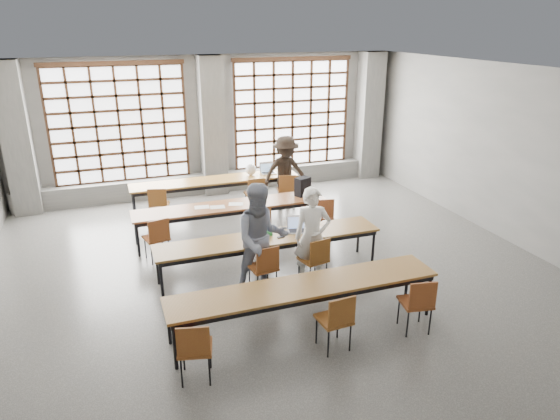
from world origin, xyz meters
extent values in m
plane|color=#4B4B49|center=(0.00, 0.00, 0.00)|extent=(11.00, 11.00, 0.00)
plane|color=silver|center=(0.00, 0.00, 3.50)|extent=(11.00, 11.00, 0.00)
plane|color=#626260|center=(0.00, 5.50, 1.75)|extent=(10.00, 0.00, 10.00)
plane|color=#626260|center=(5.00, 0.00, 1.75)|extent=(0.00, 11.00, 11.00)
cube|color=#595956|center=(-4.50, 5.22, 1.75)|extent=(0.60, 0.55, 3.50)
cube|color=#595956|center=(0.00, 5.22, 1.75)|extent=(0.60, 0.55, 3.50)
cube|color=#595956|center=(4.50, 5.22, 1.75)|extent=(0.60, 0.55, 3.50)
cube|color=white|center=(-2.25, 5.48, 1.90)|extent=(3.20, 0.02, 2.80)
cube|color=black|center=(-2.25, 5.40, 1.90)|extent=(3.20, 0.05, 2.80)
cube|color=black|center=(-2.25, 5.40, 0.45)|extent=(3.32, 0.07, 0.10)
cube|color=black|center=(-2.25, 5.40, 3.35)|extent=(3.32, 0.07, 0.10)
cube|color=white|center=(2.25, 5.48, 1.90)|extent=(3.20, 0.02, 2.80)
cube|color=black|center=(2.25, 5.40, 1.90)|extent=(3.20, 0.05, 2.80)
cube|color=black|center=(2.25, 5.40, 0.45)|extent=(3.32, 0.07, 0.10)
cube|color=black|center=(2.25, 5.40, 3.35)|extent=(3.32, 0.07, 0.10)
cube|color=#595956|center=(0.00, 5.30, 0.25)|extent=(9.80, 0.35, 0.50)
cube|color=brown|center=(-0.25, 3.98, 0.71)|extent=(4.00, 0.70, 0.04)
cube|color=black|center=(-0.25, 3.98, 0.65)|extent=(3.90, 0.64, 0.08)
cylinder|color=black|center=(-2.17, 3.69, 0.34)|extent=(0.05, 0.05, 0.69)
cylinder|color=black|center=(-2.17, 4.27, 0.34)|extent=(0.05, 0.05, 0.69)
cylinder|color=black|center=(1.67, 3.69, 0.34)|extent=(0.05, 0.05, 0.69)
cylinder|color=black|center=(1.67, 4.27, 0.34)|extent=(0.05, 0.05, 0.69)
cube|color=brown|center=(-0.33, 2.15, 0.71)|extent=(4.00, 0.70, 0.04)
cube|color=black|center=(-0.33, 2.15, 0.65)|extent=(3.90, 0.64, 0.08)
cylinder|color=black|center=(-2.25, 1.86, 0.34)|extent=(0.05, 0.05, 0.69)
cylinder|color=black|center=(-2.25, 2.44, 0.34)|extent=(0.05, 0.05, 0.69)
cylinder|color=black|center=(1.59, 1.86, 0.34)|extent=(0.05, 0.05, 0.69)
cylinder|color=black|center=(1.59, 2.44, 0.34)|extent=(0.05, 0.05, 0.69)
cube|color=brown|center=(-0.11, 0.34, 0.71)|extent=(4.00, 0.70, 0.04)
cube|color=black|center=(-0.11, 0.34, 0.65)|extent=(3.90, 0.64, 0.08)
cylinder|color=black|center=(-2.03, 0.05, 0.34)|extent=(0.05, 0.05, 0.69)
cylinder|color=black|center=(-2.03, 0.63, 0.34)|extent=(0.05, 0.05, 0.69)
cylinder|color=black|center=(1.81, 0.05, 0.34)|extent=(0.05, 0.05, 0.69)
cylinder|color=black|center=(1.81, 0.63, 0.34)|extent=(0.05, 0.05, 0.69)
cube|color=brown|center=(-0.16, -1.46, 0.71)|extent=(4.00, 0.70, 0.04)
cube|color=black|center=(-0.16, -1.46, 0.65)|extent=(3.90, 0.64, 0.08)
cylinder|color=black|center=(-2.08, -1.75, 0.34)|extent=(0.05, 0.05, 0.69)
cylinder|color=black|center=(-2.08, -1.17, 0.34)|extent=(0.05, 0.05, 0.69)
cylinder|color=black|center=(1.76, -1.75, 0.34)|extent=(0.05, 0.05, 0.69)
cylinder|color=black|center=(1.76, -1.17, 0.34)|extent=(0.05, 0.05, 0.69)
cube|color=brown|center=(-1.65, 3.43, 0.45)|extent=(0.51, 0.51, 0.04)
cube|color=brown|center=(-1.70, 3.24, 0.68)|extent=(0.39, 0.13, 0.40)
cylinder|color=black|center=(-1.65, 3.43, 0.23)|extent=(0.02, 0.02, 0.45)
cube|color=brown|center=(0.55, 3.43, 0.45)|extent=(0.43, 0.43, 0.04)
cube|color=brown|center=(0.55, 3.23, 0.68)|extent=(0.40, 0.04, 0.40)
cylinder|color=black|center=(0.55, 3.43, 0.23)|extent=(0.02, 0.02, 0.45)
cube|color=brown|center=(1.35, 3.43, 0.45)|extent=(0.50, 0.50, 0.04)
cube|color=brown|center=(1.31, 3.24, 0.68)|extent=(0.40, 0.12, 0.40)
cylinder|color=black|center=(1.35, 3.43, 0.23)|extent=(0.02, 0.02, 0.45)
cube|color=brown|center=(-1.93, 1.60, 0.45)|extent=(0.51, 0.51, 0.04)
cube|color=brown|center=(-1.88, 1.41, 0.68)|extent=(0.40, 0.13, 0.40)
cylinder|color=black|center=(-1.93, 1.60, 0.23)|extent=(0.02, 0.02, 0.45)
cube|color=maroon|center=(0.07, 1.60, 0.45)|extent=(0.46, 0.46, 0.04)
cube|color=maroon|center=(0.09, 1.40, 0.68)|extent=(0.40, 0.07, 0.40)
cylinder|color=black|center=(0.07, 1.60, 0.23)|extent=(0.02, 0.02, 0.45)
cube|color=brown|center=(1.47, 1.60, 0.45)|extent=(0.49, 0.49, 0.04)
cube|color=brown|center=(1.43, 1.40, 0.68)|extent=(0.40, 0.11, 0.40)
cylinder|color=black|center=(1.47, 1.60, 0.23)|extent=(0.02, 0.02, 0.45)
cube|color=brown|center=(-0.41, -0.21, 0.45)|extent=(0.47, 0.47, 0.04)
cube|color=brown|center=(-0.38, -0.41, 0.68)|extent=(0.40, 0.08, 0.40)
cylinder|color=black|center=(-0.41, -0.21, 0.23)|extent=(0.02, 0.02, 0.45)
cube|color=brown|center=(0.49, -0.21, 0.45)|extent=(0.50, 0.50, 0.04)
cube|color=brown|center=(0.54, -0.41, 0.68)|extent=(0.40, 0.11, 0.40)
cylinder|color=black|center=(0.49, -0.21, 0.23)|extent=(0.02, 0.02, 0.45)
cube|color=brown|center=(-1.86, -2.01, 0.45)|extent=(0.51, 0.51, 0.04)
cube|color=brown|center=(-1.91, -2.20, 0.68)|extent=(0.40, 0.12, 0.40)
cylinder|color=black|center=(-1.86, -2.01, 0.23)|extent=(0.02, 0.02, 0.45)
cube|color=brown|center=(0.04, -2.01, 0.45)|extent=(0.45, 0.45, 0.04)
cube|color=brown|center=(0.05, -2.21, 0.68)|extent=(0.40, 0.06, 0.40)
cylinder|color=black|center=(0.04, -2.01, 0.23)|extent=(0.02, 0.02, 0.45)
cube|color=maroon|center=(1.34, -2.01, 0.45)|extent=(0.49, 0.49, 0.04)
cube|color=maroon|center=(1.30, -2.20, 0.68)|extent=(0.40, 0.10, 0.40)
cylinder|color=black|center=(1.34, -2.01, 0.23)|extent=(0.02, 0.02, 0.45)
imported|color=white|center=(0.49, -0.16, 0.85)|extent=(0.70, 0.54, 1.71)
imported|color=#1A274E|center=(-0.41, -0.16, 0.94)|extent=(0.97, 0.78, 1.88)
imported|color=black|center=(1.35, 3.48, 0.88)|extent=(1.16, 0.69, 1.76)
cube|color=#A9A9AD|center=(0.44, 0.39, 0.74)|extent=(0.41, 0.34, 0.02)
cube|color=black|center=(0.44, 0.38, 0.75)|extent=(0.34, 0.25, 0.00)
cube|color=#A9A9AD|center=(0.48, 0.52, 0.86)|extent=(0.37, 0.16, 0.26)
cube|color=#93B4FF|center=(0.48, 0.51, 0.83)|extent=(0.31, 0.13, 0.21)
cube|color=silver|center=(1.10, 4.03, 0.74)|extent=(0.37, 0.27, 0.02)
cube|color=black|center=(1.10, 4.02, 0.75)|extent=(0.30, 0.19, 0.00)
cube|color=silver|center=(1.10, 4.17, 0.86)|extent=(0.36, 0.08, 0.26)
cube|color=#91C2FB|center=(1.10, 4.16, 0.83)|extent=(0.31, 0.05, 0.21)
ellipsoid|color=white|center=(0.84, 0.32, 0.75)|extent=(0.11, 0.08, 0.04)
cube|color=#2D8C3C|center=(-0.16, 0.42, 0.78)|extent=(0.26, 0.12, 0.09)
cube|color=black|center=(0.07, 0.24, 0.74)|extent=(0.14, 0.08, 0.01)
cube|color=white|center=(-0.93, 2.20, 0.73)|extent=(0.32, 0.25, 0.00)
cube|color=silver|center=(-0.63, 2.10, 0.73)|extent=(0.32, 0.25, 0.00)
cube|color=white|center=(-0.23, 2.15, 0.73)|extent=(0.35, 0.29, 0.00)
cube|color=black|center=(1.27, 2.20, 0.93)|extent=(0.37, 0.31, 0.40)
ellipsoid|color=white|center=(0.65, 4.03, 0.87)|extent=(0.32, 0.29, 0.29)
cube|color=#A2141F|center=(-1.86, -2.01, 0.50)|extent=(0.22, 0.15, 0.06)
camera|label=1|loc=(-2.60, -7.25, 4.25)|focal=32.00mm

